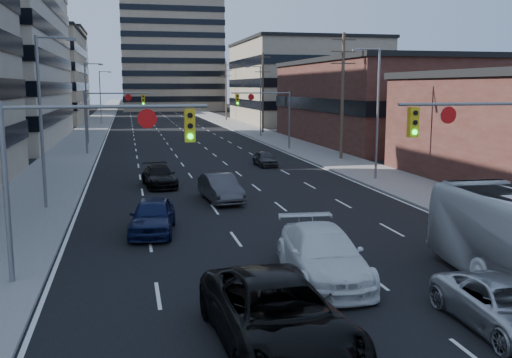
{
  "coord_description": "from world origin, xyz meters",
  "views": [
    {
      "loc": [
        -6.14,
        -11.19,
        6.46
      ],
      "look_at": [
        -0.4,
        14.28,
        2.2
      ],
      "focal_mm": 40.0,
      "sensor_mm": 36.0,
      "label": 1
    }
  ],
  "objects_px": {
    "sedan_blue": "(153,216)",
    "silver_suv": "(505,306)",
    "black_pickup": "(278,315)",
    "white_van": "(323,254)"
  },
  "relations": [
    {
      "from": "white_van",
      "to": "sedan_blue",
      "type": "xyz_separation_m",
      "value": [
        -5.33,
        7.44,
        -0.07
      ]
    },
    {
      "from": "black_pickup",
      "to": "white_van",
      "type": "distance_m",
      "value": 5.52
    },
    {
      "from": "sedan_blue",
      "to": "silver_suv",
      "type": "bearing_deg",
      "value": -47.27
    },
    {
      "from": "black_pickup",
      "to": "sedan_blue",
      "type": "relative_size",
      "value": 1.39
    },
    {
      "from": "silver_suv",
      "to": "white_van",
      "type": "bearing_deg",
      "value": 125.34
    },
    {
      "from": "white_van",
      "to": "sedan_blue",
      "type": "distance_m",
      "value": 9.15
    },
    {
      "from": "black_pickup",
      "to": "white_van",
      "type": "bearing_deg",
      "value": 56.14
    },
    {
      "from": "silver_suv",
      "to": "sedan_blue",
      "type": "distance_m",
      "value": 15.15
    },
    {
      "from": "black_pickup",
      "to": "silver_suv",
      "type": "distance_m",
      "value": 6.22
    },
    {
      "from": "silver_suv",
      "to": "sedan_blue",
      "type": "xyz_separation_m",
      "value": [
        -8.71,
        12.39,
        0.12
      ]
    }
  ]
}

